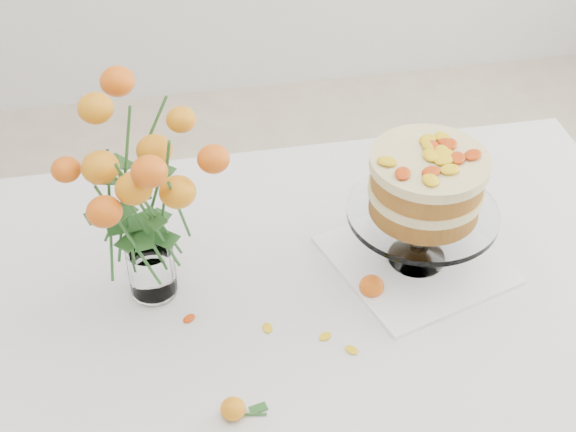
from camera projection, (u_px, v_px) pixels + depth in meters
name	position (u px, v px, depth m)	size (l,w,h in m)	color
table	(318.00, 311.00, 1.62)	(1.43, 0.93, 0.76)	tan
napkin	(416.00, 260.00, 1.61)	(0.31, 0.31, 0.01)	white
cake_stand	(426.00, 190.00, 1.50)	(0.29, 0.29, 0.26)	white
rose_vase	(139.00, 185.00, 1.38)	(0.30, 0.30, 0.45)	white
loose_rose_near	(233.00, 409.00, 1.32)	(0.08, 0.04, 0.04)	orange
loose_rose_far	(372.00, 286.00, 1.53)	(0.08, 0.05, 0.04)	orange
stray_petal_a	(267.00, 328.00, 1.48)	(0.03, 0.02, 0.00)	yellow
stray_petal_b	(325.00, 336.00, 1.46)	(0.03, 0.02, 0.00)	yellow
stray_petal_c	(352.00, 350.00, 1.44)	(0.03, 0.02, 0.00)	yellow
stray_petal_d	(189.00, 319.00, 1.49)	(0.03, 0.02, 0.00)	yellow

